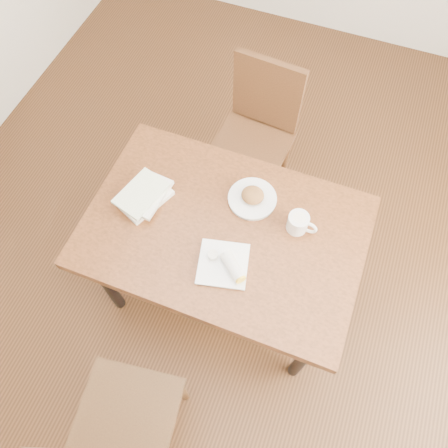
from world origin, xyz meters
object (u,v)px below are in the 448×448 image
(coffee_mug, at_px, (299,223))
(book_stack, at_px, (144,196))
(chair_far, at_px, (257,128))
(table, at_px, (224,237))
(plate_burrito, at_px, (226,265))
(chair_near, at_px, (116,437))
(plate_scone, at_px, (252,197))

(coffee_mug, height_order, book_stack, coffee_mug)
(chair_far, height_order, book_stack, chair_far)
(table, height_order, plate_burrito, plate_burrito)
(chair_near, relative_size, book_stack, 3.37)
(coffee_mug, bearing_deg, chair_near, -111.14)
(plate_scone, distance_m, coffee_mug, 0.25)
(table, distance_m, chair_far, 0.80)
(plate_scone, bearing_deg, plate_burrito, -89.12)
(chair_near, xyz_separation_m, coffee_mug, (0.42, 1.08, 0.25))
(table, distance_m, book_stack, 0.42)
(chair_near, distance_m, chair_far, 1.73)
(table, relative_size, plate_burrito, 4.94)
(plate_burrito, bearing_deg, book_stack, 158.85)
(chair_near, distance_m, plate_scone, 1.18)
(table, xyz_separation_m, book_stack, (-0.41, 0.02, 0.11))
(plate_burrito, bearing_deg, coffee_mug, 51.32)
(chair_near, xyz_separation_m, chair_far, (0.01, 1.73, 0.00))
(chair_near, bearing_deg, plate_scone, 81.33)
(table, xyz_separation_m, coffee_mug, (0.31, 0.13, 0.13))
(coffee_mug, height_order, plate_burrito, coffee_mug)
(chair_far, bearing_deg, table, -83.24)
(table, bearing_deg, coffee_mug, 22.00)
(plate_scone, bearing_deg, chair_near, -98.67)
(chair_far, relative_size, plate_scone, 4.14)
(coffee_mug, bearing_deg, book_stack, -171.33)
(chair_near, xyz_separation_m, book_stack, (-0.30, 0.97, 0.23))
(chair_far, height_order, plate_burrito, chair_far)
(plate_scone, bearing_deg, book_stack, -159.61)
(chair_near, xyz_separation_m, plate_scone, (0.17, 1.14, 0.22))
(table, distance_m, coffee_mug, 0.36)
(table, bearing_deg, chair_far, 96.76)
(chair_far, xyz_separation_m, coffee_mug, (0.40, -0.66, 0.25))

